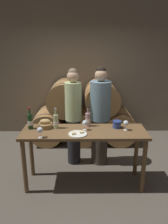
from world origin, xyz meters
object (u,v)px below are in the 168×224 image
(wine_bottle_rose, at_px, (88,119))
(wine_glass_far_left, at_px, (40,130))
(tasting_table, at_px, (84,139))
(wine_bottle_red, at_px, (30,121))
(wine_glass_center, at_px, (126,123))
(cheese_plate, at_px, (78,134))
(blue_crock, at_px, (117,124))
(wine_glass_left, at_px, (85,123))
(person_right, at_px, (100,116))
(person_left, at_px, (73,116))
(wine_bottle_white, at_px, (56,121))
(bread_basket, at_px, (45,125))

(wine_bottle_rose, bearing_deg, wine_glass_far_left, -146.87)
(tasting_table, relative_size, wine_bottle_red, 5.52)
(wine_glass_far_left, xyz_separation_m, wine_glass_center, (1.20, 0.25, 0.00))
(cheese_plate, bearing_deg, wine_bottle_red, 162.40)
(wine_glass_far_left, distance_m, wine_glass_center, 1.23)
(wine_bottle_red, distance_m, blue_crock, 1.29)
(blue_crock, height_order, wine_glass_left, wine_glass_left)
(tasting_table, bearing_deg, person_right, 65.87)
(wine_bottle_red, bearing_deg, person_left, 41.36)
(tasting_table, distance_m, wine_glass_far_left, 0.68)
(tasting_table, height_order, blue_crock, blue_crock)
(person_right, xyz_separation_m, wine_bottle_white, (-0.70, -0.53, 0.10))
(wine_glass_far_left, bearing_deg, tasting_table, 21.62)
(person_right, xyz_separation_m, blue_crock, (0.21, -0.52, 0.05))
(tasting_table, distance_m, wine_bottle_red, 0.84)
(person_right, bearing_deg, wine_bottle_red, -153.24)
(person_left, xyz_separation_m, wine_glass_left, (0.19, -0.60, 0.09))
(wine_bottle_rose, distance_m, wine_glass_left, 0.17)
(wine_glass_left, distance_m, wine_glass_center, 0.60)
(wine_bottle_white, distance_m, bread_basket, 0.17)
(wine_bottle_white, distance_m, wine_glass_left, 0.44)
(person_left, xyz_separation_m, cheese_plate, (0.09, -0.77, -0.01))
(wine_glass_far_left, relative_size, wine_glass_left, 1.00)
(bread_basket, bearing_deg, wine_bottle_red, -171.53)
(wine_bottle_rose, distance_m, cheese_plate, 0.37)
(person_right, distance_m, bread_basket, 1.01)
(person_right, bearing_deg, wine_glass_far_left, -135.30)
(wine_bottle_white, bearing_deg, bread_basket, 174.67)
(person_right, bearing_deg, cheese_plate, -116.01)
(person_right, height_order, cheese_plate, person_right)
(person_right, relative_size, blue_crock, 13.28)
(person_right, distance_m, cheese_plate, 0.85)
(wine_bottle_red, bearing_deg, person_right, 26.76)
(person_left, bearing_deg, wine_glass_far_left, -115.63)
(person_right, bearing_deg, wine_glass_left, -114.18)
(person_left, relative_size, cheese_plate, 6.56)
(person_left, height_order, cheese_plate, person_left)
(tasting_table, relative_size, wine_glass_center, 12.12)
(tasting_table, xyz_separation_m, wine_glass_center, (0.61, 0.02, 0.24))
(person_right, xyz_separation_m, wine_glass_center, (0.33, -0.62, 0.10))
(wine_glass_left, relative_size, wine_glass_center, 1.00)
(tasting_table, relative_size, bread_basket, 8.47)
(person_right, relative_size, wine_glass_left, 11.59)
(cheese_plate, relative_size, wine_glass_left, 1.74)
(bread_basket, bearing_deg, person_left, 51.65)
(person_right, relative_size, bread_basket, 8.10)
(blue_crock, height_order, bread_basket, bread_basket)
(wine_glass_left, bearing_deg, wine_glass_far_left, -156.49)
(person_right, bearing_deg, wine_bottle_rose, -116.93)
(blue_crock, bearing_deg, wine_bottle_red, -178.91)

